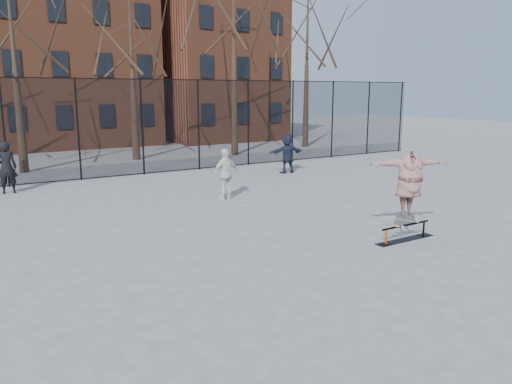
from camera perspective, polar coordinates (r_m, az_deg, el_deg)
ground at (r=10.00m, az=6.99°, el=-8.96°), size 100.00×100.00×0.00m
skate_rail at (r=12.40m, az=16.70°, el=-4.60°), size 1.75×0.27×0.39m
skateboard at (r=12.35m, az=16.86°, el=-3.32°), size 0.75×0.18×0.09m
skater at (r=12.17m, az=17.09°, el=0.56°), size 2.05×1.20×1.62m
bystander_black at (r=19.17m, az=-26.62°, el=2.53°), size 0.71×0.51×1.80m
bystander_white at (r=16.23m, az=-3.48°, el=2.08°), size 1.02×0.52×1.67m
bystander_navy at (r=21.53m, az=3.62°, el=4.42°), size 1.62×0.71×1.69m
fence at (r=21.13m, az=-16.00°, el=7.16°), size 34.03×0.07×4.00m
tree_row at (r=25.33m, az=-20.11°, el=19.61°), size 33.66×7.46×10.67m
rowhouses at (r=33.98m, az=-21.69°, el=15.05°), size 29.00×7.00×13.00m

